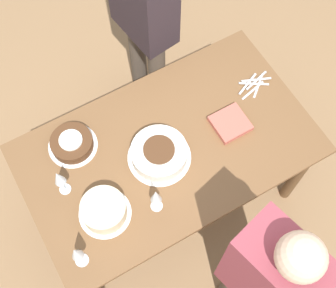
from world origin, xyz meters
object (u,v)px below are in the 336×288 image
at_px(wine_glass_extra, 76,253).
at_px(person_watching, 269,283).
at_px(cake_front_chocolate, 72,143).
at_px(cake_center_white, 159,154).
at_px(person_cutting, 143,8).
at_px(cake_back_decorated, 104,210).
at_px(wine_glass_far, 59,178).
at_px(wine_glass_near, 156,196).

height_order(wine_glass_extra, person_watching, person_watching).
bearing_deg(cake_front_chocolate, wine_glass_extra, 69.12).
bearing_deg(cake_center_white, person_cutting, -113.52).
height_order(wine_glass_extra, person_cutting, person_cutting).
relative_size(cake_back_decorated, wine_glass_far, 1.18).
relative_size(wine_glass_extra, person_watching, 0.14).
height_order(cake_back_decorated, wine_glass_near, wine_glass_near).
relative_size(cake_front_chocolate, wine_glass_near, 1.19).
bearing_deg(person_watching, cake_back_decorated, 20.41).
bearing_deg(cake_front_chocolate, wine_glass_near, 113.52).
height_order(person_cutting, person_watching, person_cutting).
distance_m(cake_center_white, person_cutting, 0.86).
bearing_deg(wine_glass_near, person_watching, 111.21).
bearing_deg(person_watching, wine_glass_extra, 37.44).
relative_size(wine_glass_near, wine_glass_extra, 0.97).
distance_m(wine_glass_near, person_watching, 0.63).
relative_size(cake_back_decorated, wine_glass_extra, 1.16).
height_order(wine_glass_near, person_cutting, person_cutting).
bearing_deg(cake_center_white, person_watching, 96.01).
height_order(wine_glass_far, wine_glass_extra, wine_glass_extra).
distance_m(wine_glass_extra, person_cutting, 1.40).
height_order(wine_glass_far, person_cutting, person_cutting).
xyz_separation_m(cake_back_decorated, wine_glass_extra, (0.20, 0.15, 0.10)).
distance_m(wine_glass_near, person_cutting, 1.11).
relative_size(wine_glass_near, person_watching, 0.14).
distance_m(cake_back_decorated, person_watching, 0.83).
bearing_deg(cake_center_white, wine_glass_extra, 26.01).
bearing_deg(wine_glass_near, wine_glass_far, -40.64).
bearing_deg(wine_glass_extra, cake_back_decorated, -142.60).
distance_m(cake_center_white, wine_glass_far, 0.52).
relative_size(cake_back_decorated, person_watching, 0.17).
height_order(cake_front_chocolate, wine_glass_far, wine_glass_far).
height_order(cake_front_chocolate, wine_glass_near, wine_glass_near).
bearing_deg(wine_glass_far, person_watching, 123.24).
height_order(cake_front_chocolate, person_watching, person_watching).
bearing_deg(wine_glass_extra, person_watching, 141.53).
bearing_deg(cake_back_decorated, wine_glass_near, 158.68).
relative_size(cake_front_chocolate, person_cutting, 0.17).
xyz_separation_m(wine_glass_near, wine_glass_extra, (0.44, 0.06, 0.01)).
xyz_separation_m(cake_back_decorated, person_cutting, (-0.72, -0.91, 0.12)).
xyz_separation_m(cake_back_decorated, wine_glass_far, (0.12, -0.21, 0.10)).
xyz_separation_m(cake_front_chocolate, person_watching, (-0.45, 1.10, 0.14)).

